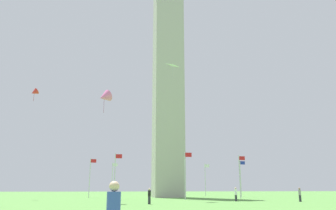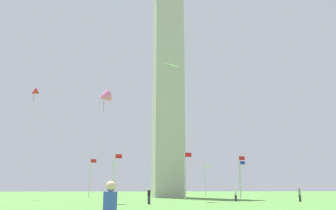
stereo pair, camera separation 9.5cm
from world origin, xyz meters
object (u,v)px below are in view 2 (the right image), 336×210
at_px(flagpole_sw, 115,174).
at_px(person_black_shirt, 149,196).
at_px(obelisk_monument, 168,68).
at_px(flagpole_nw, 240,174).
at_px(flagpole_ne, 206,178).
at_px(flagpole_s, 90,176).
at_px(kite_pink_delta, 104,97).
at_px(person_gray_shirt, 300,195).
at_px(flagpole_n, 241,177).
at_px(flagpole_w, 185,173).
at_px(kite_red_delta, 34,92).
at_px(person_white_shirt, 236,194).
at_px(kite_white_diamond, 172,66).
at_px(flagpole_e, 157,178).
at_px(flagpole_se, 113,178).

bearing_deg(flagpole_sw, person_black_shirt, -79.60).
distance_m(obelisk_monument, flagpole_nw, 26.04).
xyz_separation_m(obelisk_monument, flagpole_ne, (10.31, 10.24, -21.60)).
relative_size(flagpole_s, kite_pink_delta, 2.34).
bearing_deg(person_gray_shirt, flagpole_sw, 29.47).
relative_size(flagpole_n, flagpole_sw, 1.00).
distance_m(flagpole_s, kite_pink_delta, 24.88).
relative_size(flagpole_w, kite_pink_delta, 2.34).
bearing_deg(flagpole_sw, kite_red_delta, 163.90).
xyz_separation_m(person_black_shirt, person_gray_shirt, (19.49, 3.57, 0.03)).
bearing_deg(kite_red_delta, flagpole_nw, -6.67).
bearing_deg(flagpole_ne, flagpole_sw, -135.00).
xyz_separation_m(person_white_shirt, kite_red_delta, (-29.22, 15.35, 16.59)).
height_order(person_white_shirt, kite_white_diamond, kite_white_diamond).
bearing_deg(flagpole_e, person_gray_shirt, -72.15).
bearing_deg(flagpole_n, person_white_shirt, -113.67).
bearing_deg(kite_white_diamond, flagpole_n, 44.94).
relative_size(flagpole_n, kite_white_diamond, 2.97).
bearing_deg(flagpole_e, person_black_shirt, -99.42).
height_order(flagpole_ne, person_black_shirt, flagpole_ne).
height_order(person_gray_shirt, kite_pink_delta, kite_pink_delta).
distance_m(flagpole_w, person_black_shirt, 15.37).
bearing_deg(obelisk_monument, person_gray_shirt, -62.65).
height_order(flagpole_nw, kite_red_delta, kite_red_delta).
distance_m(kite_white_diamond, kite_pink_delta, 13.74).
distance_m(flagpole_s, person_white_shirt, 29.24).
xyz_separation_m(flagpole_sw, person_black_shirt, (3.22, -17.57, -3.06)).
xyz_separation_m(obelisk_monument, kite_white_diamond, (-2.28, -16.80, -5.67)).
bearing_deg(flagpole_n, flagpole_e, 135.00).
distance_m(obelisk_monument, flagpole_e, 26.01).
relative_size(flagpole_w, kite_white_diamond, 2.97).
relative_size(obelisk_monument, flagpole_w, 7.27).
height_order(kite_white_diamond, kite_red_delta, kite_white_diamond).
distance_m(kite_red_delta, kite_pink_delta, 21.24).
xyz_separation_m(kite_white_diamond, kite_red_delta, (-21.85, 10.58, -2.34)).
height_order(flagpole_s, flagpole_w, same).
distance_m(flagpole_e, flagpole_w, 28.97).
height_order(flagpole_se, flagpole_nw, same).
relative_size(flagpole_sw, kite_white_diamond, 2.97).
bearing_deg(obelisk_monument, kite_red_delta, -165.55).
bearing_deg(flagpole_sw, kite_pink_delta, -98.89).
height_order(flagpole_nw, person_gray_shirt, flagpole_nw).
distance_m(flagpole_se, kite_red_delta, 25.50).
bearing_deg(person_black_shirt, person_white_shirt, -20.94).
height_order(person_black_shirt, person_gray_shirt, person_gray_shirt).
height_order(flagpole_s, person_gray_shirt, flagpole_s).
xyz_separation_m(flagpole_nw, kite_white_diamond, (-12.59, -6.55, 15.93)).
height_order(flagpole_se, person_gray_shirt, flagpole_se).
bearing_deg(kite_red_delta, flagpole_n, 9.13).
xyz_separation_m(flagpole_n, kite_white_diamond, (-16.83, -16.80, 15.93)).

